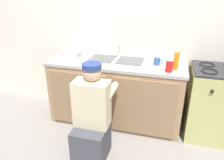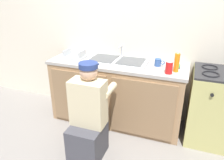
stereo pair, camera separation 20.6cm
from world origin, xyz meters
TOP-DOWN VIEW (x-y plane):
  - ground_plane at (0.00, 0.00)m, footprint 12.00×12.00m
  - back_wall at (0.00, 0.65)m, footprint 6.00×0.10m
  - counter_cabinet at (0.00, 0.29)m, footprint 1.79×0.62m
  - countertop at (0.00, 0.30)m, footprint 1.83×0.62m
  - sink_double_basin at (0.00, 0.30)m, footprint 0.80×0.44m
  - stove_range at (1.28, 0.30)m, footprint 0.64×0.62m
  - plumber_person at (-0.07, -0.47)m, footprint 0.42×0.61m
  - coffee_mug at (0.53, 0.33)m, footprint 0.13×0.08m
  - soap_bottle_orange at (0.76, 0.21)m, footprint 0.06×0.06m
  - soda_cup_red at (0.69, 0.11)m, footprint 0.08×0.08m
  - dish_rack_tray at (-0.62, 0.27)m, footprint 0.28×0.22m
  - cell_phone at (0.76, 0.38)m, footprint 0.07×0.14m

SIDE VIEW (x-z plane):
  - ground_plane at x=0.00m, z-range 0.00..0.00m
  - counter_cabinet at x=0.00m, z-range 0.00..0.86m
  - plumber_person at x=-0.07m, z-range -0.09..1.01m
  - stove_range at x=1.28m, z-range 0.00..0.93m
  - countertop at x=0.00m, z-range 0.86..0.90m
  - cell_phone at x=0.76m, z-range 0.90..0.91m
  - sink_double_basin at x=0.00m, z-range 0.82..1.01m
  - dish_rack_tray at x=-0.62m, z-range 0.86..0.97m
  - coffee_mug at x=0.53m, z-range 0.90..0.99m
  - soda_cup_red at x=0.69m, z-range 0.89..1.05m
  - soap_bottle_orange at x=0.76m, z-range 0.88..1.13m
  - back_wall at x=0.00m, z-range 0.00..2.50m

